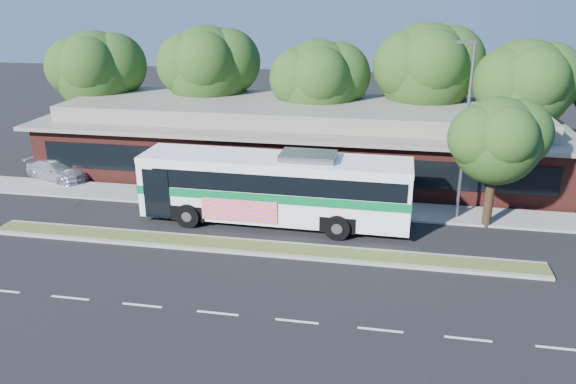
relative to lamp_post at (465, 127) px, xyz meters
name	(u,v)px	position (x,y,z in m)	size (l,w,h in m)	color
ground	(250,254)	(-9.56, -6.00, -4.90)	(120.00, 120.00, 0.00)	black
median_strip	(253,247)	(-9.56, -5.40, -4.83)	(26.00, 1.10, 0.15)	#4F5B26
sidewalk	(278,203)	(-9.56, 0.40, -4.84)	(44.00, 2.60, 0.12)	gray
parking_lot	(27,167)	(-27.56, 4.00, -4.90)	(14.00, 12.00, 0.01)	black
plaza_building	(298,138)	(-9.56, 6.99, -2.77)	(33.20, 11.20, 4.45)	#4E1E18
lamp_post	(465,127)	(0.00, 0.00, 0.00)	(0.93, 0.18, 9.07)	slate
tree_bg_a	(102,70)	(-24.15, 9.14, 0.97)	(6.47, 5.80, 8.63)	black
tree_bg_b	(214,67)	(-16.13, 10.14, 1.24)	(6.69, 6.00, 9.00)	black
tree_bg_c	(324,80)	(-8.16, 9.13, 0.69)	(6.24, 5.60, 8.26)	black
tree_bg_d	(433,68)	(-1.12, 10.15, 1.52)	(6.91, 6.20, 9.37)	black
tree_bg_e	(531,84)	(4.85, 9.14, 0.84)	(6.47, 5.80, 8.50)	black
transit_bus	(276,184)	(-9.15, -2.20, -2.78)	(13.67, 3.36, 3.82)	white
sedan	(57,170)	(-24.05, 1.99, -4.26)	(1.80, 4.42, 1.28)	silver
sidewalk_tree	(503,139)	(1.74, -0.60, -0.35)	(4.75, 4.26, 6.59)	black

